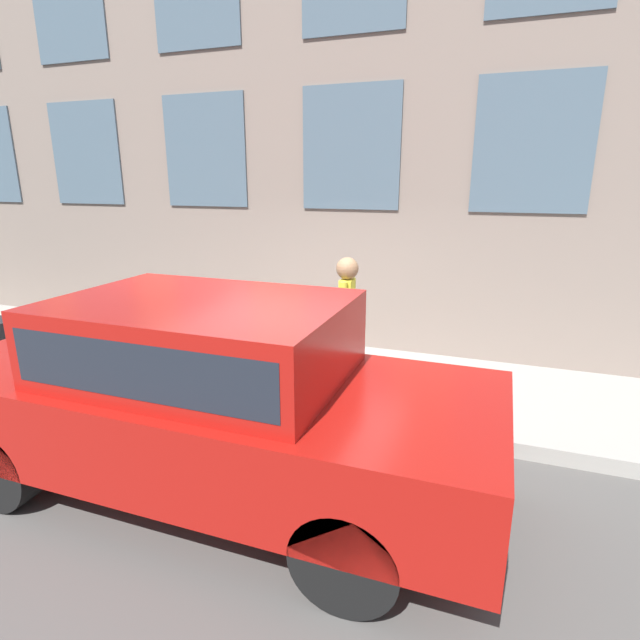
# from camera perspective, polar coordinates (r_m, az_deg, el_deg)

# --- Properties ---
(ground_plane) EXTENTS (80.00, 80.00, 0.00)m
(ground_plane) POSITION_cam_1_polar(r_m,az_deg,el_deg) (6.08, -3.63, -11.25)
(ground_plane) COLOR #514F4C
(sidewalk) EXTENTS (2.42, 60.00, 0.17)m
(sidewalk) POSITION_cam_1_polar(r_m,az_deg,el_deg) (7.07, 0.30, -6.44)
(sidewalk) COLOR #9E9B93
(sidewalk) RESTS_ON ground_plane
(building_facade) EXTENTS (0.33, 40.00, 9.77)m
(building_facade) POSITION_cam_1_polar(r_m,az_deg,el_deg) (8.11, 4.14, 31.01)
(building_facade) COLOR gray
(building_facade) RESTS_ON ground_plane
(fire_hydrant) EXTENTS (0.34, 0.45, 0.80)m
(fire_hydrant) POSITION_cam_1_polar(r_m,az_deg,el_deg) (6.28, -3.02, -4.51)
(fire_hydrant) COLOR gold
(fire_hydrant) RESTS_ON sidewalk
(person) EXTENTS (0.41, 0.27, 1.69)m
(person) POSITION_cam_1_polar(r_m,az_deg,el_deg) (6.15, 3.07, 0.95)
(person) COLOR navy
(person) RESTS_ON sidewalk
(parked_car_red_near) EXTENTS (1.92, 5.03, 1.80)m
(parked_car_red_near) POSITION_cam_1_polar(r_m,az_deg,el_deg) (4.52, -12.91, -7.70)
(parked_car_red_near) COLOR black
(parked_car_red_near) RESTS_ON ground_plane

